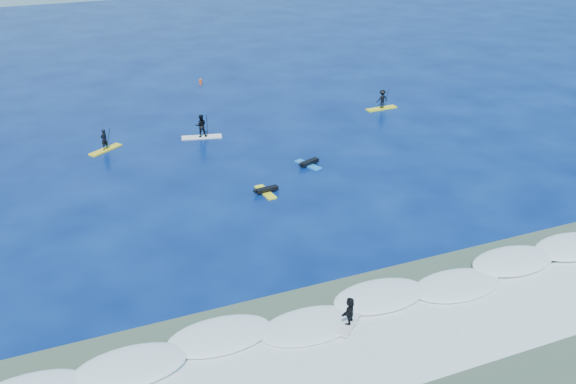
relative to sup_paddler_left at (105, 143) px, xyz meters
name	(u,v)px	position (x,y,z in m)	size (l,w,h in m)	color
ground	(284,214)	(8.50, -14.39, -0.59)	(160.00, 160.00, 0.00)	#031248
shallow_water	(408,359)	(8.50, -28.39, -0.59)	(90.00, 13.00, 0.01)	#3D5340
breaking_wave	(363,306)	(8.50, -24.39, -0.59)	(40.00, 6.00, 0.30)	white
whitewater	(396,345)	(8.50, -27.39, -0.59)	(34.00, 5.00, 0.02)	silver
sup_paddler_left	(105,143)	(0.00, 0.00, 0.00)	(2.63, 2.08, 1.90)	yellow
sup_paddler_center	(201,128)	(7.33, -0.22, 0.22)	(3.20, 1.47, 2.18)	silver
sup_paddler_right	(382,100)	(23.77, 0.41, 0.18)	(2.87, 0.84, 1.99)	yellow
prone_paddler_near	(266,191)	(8.51, -11.23, -0.44)	(1.73, 2.21, 0.45)	yellow
prone_paddler_far	(308,163)	(12.83, -8.32, -0.44)	(1.73, 2.29, 0.47)	blue
wave_surfer	(350,312)	(7.17, -25.49, 0.21)	(1.81, 1.71, 1.41)	silver
marker_buoy	(200,81)	(11.09, 13.69, -0.31)	(0.27, 0.27, 0.66)	#D24112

